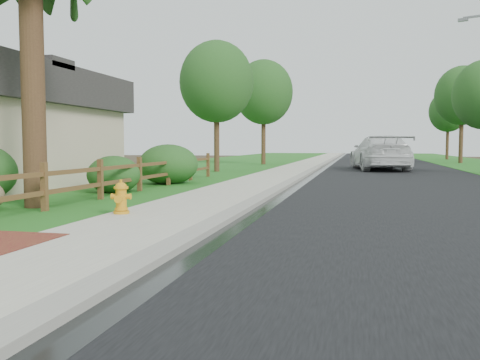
% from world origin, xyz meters
% --- Properties ---
extents(ground, '(120.00, 120.00, 0.00)m').
position_xyz_m(ground, '(0.00, 0.00, 0.00)').
color(ground, '#33271C').
extents(road, '(8.00, 90.00, 0.02)m').
position_xyz_m(road, '(4.60, 35.00, 0.01)').
color(road, black).
rests_on(road, ground).
extents(curb, '(0.40, 90.00, 0.12)m').
position_xyz_m(curb, '(0.40, 35.00, 0.06)').
color(curb, gray).
rests_on(curb, ground).
extents(wet_gutter, '(0.50, 90.00, 0.00)m').
position_xyz_m(wet_gutter, '(0.75, 35.00, 0.02)').
color(wet_gutter, black).
rests_on(wet_gutter, road).
extents(sidewalk, '(2.20, 90.00, 0.10)m').
position_xyz_m(sidewalk, '(-0.90, 35.00, 0.05)').
color(sidewalk, '#A59E8F').
rests_on(sidewalk, ground).
extents(grass_strip, '(1.60, 90.00, 0.06)m').
position_xyz_m(grass_strip, '(-2.80, 35.00, 0.03)').
color(grass_strip, '#25611B').
rests_on(grass_strip, ground).
extents(lawn_near, '(9.00, 90.00, 0.04)m').
position_xyz_m(lawn_near, '(-8.00, 35.00, 0.02)').
color(lawn_near, '#25611B').
rests_on(lawn_near, ground).
extents(verge_far, '(6.00, 90.00, 0.04)m').
position_xyz_m(verge_far, '(11.50, 35.00, 0.02)').
color(verge_far, '#25611B').
rests_on(verge_far, ground).
extents(ranch_fence, '(0.12, 16.92, 1.10)m').
position_xyz_m(ranch_fence, '(-3.60, 6.40, 0.62)').
color(ranch_fence, '#493218').
rests_on(ranch_fence, ground).
extents(fire_hydrant, '(0.45, 0.36, 0.68)m').
position_xyz_m(fire_hydrant, '(-1.70, 2.54, 0.41)').
color(fire_hydrant, gold).
rests_on(fire_hydrant, sidewalk).
extents(white_suv, '(3.67, 7.06, 1.96)m').
position_xyz_m(white_suv, '(4.07, 23.72, 1.00)').
color(white_suv, silver).
rests_on(white_suv, road).
extents(dark_car_mid, '(2.54, 4.55, 1.46)m').
position_xyz_m(dark_car_mid, '(5.10, 35.55, 0.75)').
color(dark_car_mid, black).
rests_on(dark_car_mid, road).
extents(dark_car_far, '(2.36, 4.63, 1.45)m').
position_xyz_m(dark_car_far, '(5.94, 39.03, 0.75)').
color(dark_car_far, black).
rests_on(dark_car_far, road).
extents(shrub_c, '(1.75, 1.75, 1.14)m').
position_xyz_m(shrub_c, '(-4.27, 7.24, 0.57)').
color(shrub_c, '#1F4D1B').
rests_on(shrub_c, ground).
extents(shrub_d, '(2.62, 2.62, 1.49)m').
position_xyz_m(shrub_d, '(-3.90, 10.77, 0.74)').
color(shrub_d, '#1F4D1B').
rests_on(shrub_d, ground).
extents(tree_near_left, '(3.92, 3.92, 6.94)m').
position_xyz_m(tree_near_left, '(-4.48, 19.34, 4.77)').
color(tree_near_left, '#382317').
rests_on(tree_near_left, ground).
extents(tree_mid_left, '(4.25, 4.25, 7.60)m').
position_xyz_m(tree_mid_left, '(-3.90, 29.74, 5.24)').
color(tree_mid_left, '#382317').
rests_on(tree_mid_left, ground).
extents(tree_mid_right, '(4.17, 4.17, 7.56)m').
position_xyz_m(tree_mid_right, '(10.62, 35.79, 5.25)').
color(tree_mid_right, '#382317').
rests_on(tree_mid_right, ground).
extents(tree_far_right, '(3.61, 3.61, 6.65)m').
position_xyz_m(tree_far_right, '(11.19, 45.72, 4.65)').
color(tree_far_right, '#382317').
rests_on(tree_far_right, ground).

